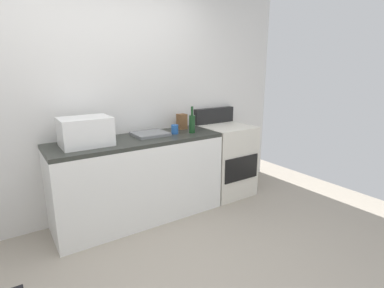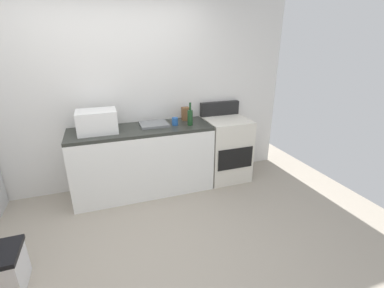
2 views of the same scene
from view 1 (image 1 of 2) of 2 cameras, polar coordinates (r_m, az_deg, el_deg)
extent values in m
cube|color=silver|center=(3.33, -18.04, 8.23)|extent=(5.00, 0.10, 2.60)
cube|color=white|center=(3.31, -10.12, -6.89)|extent=(1.80, 0.60, 0.86)
cube|color=#2D302B|center=(3.17, -10.48, 0.71)|extent=(1.80, 0.60, 0.04)
cube|color=silver|center=(3.91, 6.43, -3.04)|extent=(0.60, 0.60, 0.90)
cube|color=black|center=(3.71, 9.46, -4.65)|extent=(0.52, 0.02, 0.30)
cube|color=black|center=(3.98, 4.24, 5.46)|extent=(0.60, 0.08, 0.20)
cube|color=white|center=(2.98, -19.71, 2.27)|extent=(0.46, 0.34, 0.27)
cube|color=slate|center=(3.29, -8.03, 1.93)|extent=(0.36, 0.32, 0.03)
cylinder|color=#193F1E|center=(3.37, 0.01, 3.84)|extent=(0.07, 0.07, 0.20)
cylinder|color=#193F1E|center=(3.34, 0.01, 6.36)|extent=(0.03, 0.03, 0.10)
cylinder|color=#2659A5|center=(3.33, -3.32, 2.83)|extent=(0.08, 0.08, 0.10)
cube|color=brown|center=(3.59, -1.95, 4.33)|extent=(0.10, 0.10, 0.18)
camera|label=2|loc=(0.91, 92.19, 19.26)|focal=24.98mm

